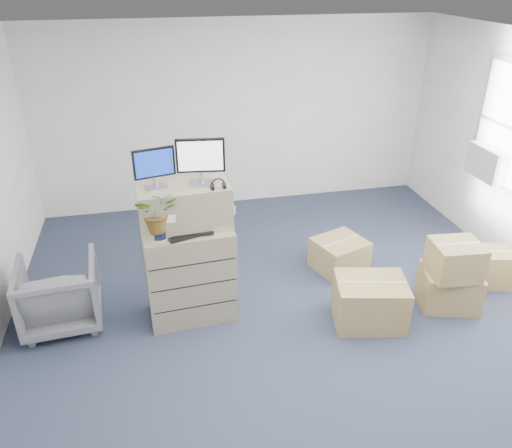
% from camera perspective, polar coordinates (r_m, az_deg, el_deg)
% --- Properties ---
extents(ground, '(7.00, 7.00, 0.00)m').
position_cam_1_polar(ground, '(5.30, 5.06, -13.11)').
color(ground, '#22293E').
rests_on(ground, ground).
extents(wall_back, '(6.00, 0.02, 2.80)m').
position_cam_1_polar(wall_back, '(7.71, -2.21, 12.23)').
color(wall_back, silver).
rests_on(wall_back, ground).
extents(ac_unit, '(0.24, 0.60, 0.40)m').
position_cam_1_polar(ac_unit, '(7.04, 25.06, 6.37)').
color(ac_unit, silver).
rests_on(ac_unit, wall_right).
extents(filing_cabinet_lower, '(0.95, 0.62, 1.06)m').
position_cam_1_polar(filing_cabinet_lower, '(5.37, -7.56, -5.56)').
color(filing_cabinet_lower, gray).
rests_on(filing_cabinet_lower, ground).
extents(filing_cabinet_upper, '(0.94, 0.52, 0.45)m').
position_cam_1_polar(filing_cabinet_upper, '(5.04, -8.19, 1.96)').
color(filing_cabinet_upper, gray).
rests_on(filing_cabinet_upper, filing_cabinet_lower).
extents(monitor_left, '(0.40, 0.20, 0.40)m').
position_cam_1_polar(monitor_left, '(4.87, -11.55, 6.52)').
color(monitor_left, '#99999E').
rests_on(monitor_left, filing_cabinet_upper).
extents(monitor_right, '(0.47, 0.21, 0.47)m').
position_cam_1_polar(monitor_right, '(4.87, -6.35, 7.38)').
color(monitor_right, '#99999E').
rests_on(monitor_right, filing_cabinet_upper).
extents(headphones, '(0.14, 0.03, 0.14)m').
position_cam_1_polar(headphones, '(4.84, -4.35, 4.48)').
color(headphones, black).
rests_on(headphones, filing_cabinet_upper).
extents(keyboard, '(0.52, 0.33, 0.02)m').
position_cam_1_polar(keyboard, '(5.00, -7.51, -1.02)').
color(keyboard, black).
rests_on(keyboard, filing_cabinet_lower).
extents(mouse, '(0.09, 0.06, 0.03)m').
position_cam_1_polar(mouse, '(5.03, -3.98, -0.57)').
color(mouse, silver).
rests_on(mouse, filing_cabinet_lower).
extents(water_bottle, '(0.07, 0.07, 0.24)m').
position_cam_1_polar(water_bottle, '(5.12, -6.79, 1.10)').
color(water_bottle, '#999BA1').
rests_on(water_bottle, filing_cabinet_lower).
extents(phone_dock, '(0.07, 0.06, 0.15)m').
position_cam_1_polar(phone_dock, '(5.10, -8.01, 0.01)').
color(phone_dock, silver).
rests_on(phone_dock, filing_cabinet_lower).
extents(external_drive, '(0.21, 0.18, 0.05)m').
position_cam_1_polar(external_drive, '(5.27, -4.43, 0.92)').
color(external_drive, black).
rests_on(external_drive, filing_cabinet_lower).
extents(tissue_box, '(0.29, 0.21, 0.10)m').
position_cam_1_polar(tissue_box, '(5.20, -3.97, 1.49)').
color(tissue_box, '#4499E8').
rests_on(tissue_box, external_drive).
extents(potted_plant, '(0.41, 0.45, 0.43)m').
position_cam_1_polar(potted_plant, '(4.87, -11.19, 0.89)').
color(potted_plant, '#ACC9A2').
rests_on(potted_plant, filing_cabinet_lower).
extents(office_chair, '(0.84, 0.80, 0.81)m').
position_cam_1_polar(office_chair, '(5.66, -21.58, -7.09)').
color(office_chair, slate).
rests_on(office_chair, ground).
extents(cardboard_boxes, '(2.39, 1.78, 0.83)m').
position_cam_1_polar(cardboard_boxes, '(5.95, 17.06, -5.90)').
color(cardboard_boxes, olive).
rests_on(cardboard_boxes, ground).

